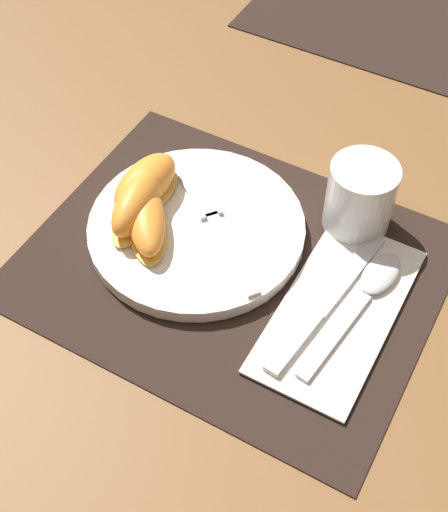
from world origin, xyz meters
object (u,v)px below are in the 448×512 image
object	(u,v)px
spoon	(369,289)
citrus_wedge_2	(146,217)
juice_glass	(360,200)
fork	(215,222)
citrus_wedge_1	(140,201)
knife	(325,304)
citrus_wedge_0	(146,185)
plate	(197,228)

from	to	relation	value
spoon	citrus_wedge_2	distance (m)	0.25
spoon	citrus_wedge_2	world-z (taller)	citrus_wedge_2
juice_glass	citrus_wedge_2	bearing A→B (deg)	-145.97
fork	citrus_wedge_1	world-z (taller)	citrus_wedge_1
knife	citrus_wedge_0	size ratio (longest dim) A/B	2.08
juice_glass	fork	world-z (taller)	juice_glass
juice_glass	spoon	bearing A→B (deg)	-59.70
juice_glass	citrus_wedge_0	size ratio (longest dim) A/B	0.82
knife	spoon	bearing A→B (deg)	49.03
juice_glass	fork	bearing A→B (deg)	-145.23
citrus_wedge_2	citrus_wedge_0	bearing A→B (deg)	123.04
plate	citrus_wedge_2	world-z (taller)	citrus_wedge_2
plate	juice_glass	distance (m)	0.18
citrus_wedge_1	juice_glass	bearing A→B (deg)	29.37
juice_glass	citrus_wedge_0	distance (m)	0.24
plate	spoon	size ratio (longest dim) A/B	1.29
fork	citrus_wedge_0	world-z (taller)	citrus_wedge_0
juice_glass	citrus_wedge_2	size ratio (longest dim) A/B	0.69
citrus_wedge_2	citrus_wedge_1	bearing A→B (deg)	140.69
knife	fork	xyz separation A→B (m)	(-0.15, 0.03, 0.01)
knife	plate	bearing A→B (deg)	172.12
juice_glass	spoon	size ratio (longest dim) A/B	0.45
fork	citrus_wedge_0	xyz separation A→B (m)	(-0.09, -0.00, 0.02)
citrus_wedge_0	citrus_wedge_1	distance (m)	0.03
fork	citrus_wedge_2	distance (m)	0.08
plate	spoon	world-z (taller)	plate
citrus_wedge_0	citrus_wedge_1	size ratio (longest dim) A/B	0.88
citrus_wedge_1	citrus_wedge_2	world-z (taller)	citrus_wedge_1
juice_glass	citrus_wedge_2	distance (m)	0.23
spoon	citrus_wedge_0	world-z (taller)	citrus_wedge_0
plate	juice_glass	size ratio (longest dim) A/B	2.88
fork	citrus_wedge_0	distance (m)	0.09
plate	spoon	distance (m)	0.20
plate	knife	distance (m)	0.17
knife	spoon	world-z (taller)	spoon
knife	spoon	size ratio (longest dim) A/B	1.13
plate	citrus_wedge_1	world-z (taller)	citrus_wedge_1
plate	citrus_wedge_1	distance (m)	0.07
plate	citrus_wedge_1	xyz separation A→B (m)	(-0.06, -0.02, 0.03)
juice_glass	spoon	world-z (taller)	juice_glass
plate	juice_glass	world-z (taller)	juice_glass
spoon	plate	bearing A→B (deg)	-175.72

